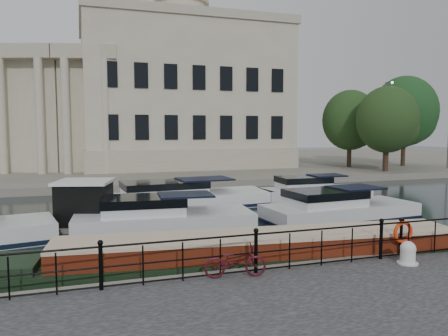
# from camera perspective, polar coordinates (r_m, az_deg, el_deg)

# --- Properties ---
(ground_plane) EXTENTS (160.00, 160.00, 0.00)m
(ground_plane) POSITION_cam_1_polar(r_m,az_deg,el_deg) (14.25, 0.62, -12.86)
(ground_plane) COLOR black
(ground_plane) RESTS_ON ground
(far_bank) EXTENTS (120.00, 42.00, 0.55)m
(far_bank) POSITION_cam_1_polar(r_m,az_deg,el_deg) (52.17, -13.35, 0.44)
(far_bank) COLOR #6B665B
(far_bank) RESTS_ON ground_plane
(railing) EXTENTS (24.14, 0.14, 1.22)m
(railing) POSITION_cam_1_polar(r_m,az_deg,el_deg) (11.88, 4.19, -10.50)
(railing) COLOR black
(railing) RESTS_ON near_quay
(civic_building) EXTENTS (53.55, 31.84, 16.85)m
(civic_building) POSITION_cam_1_polar(r_m,az_deg,el_deg) (47.72, -14.28, 8.13)
(civic_building) COLOR #ADA38C
(civic_building) RESTS_ON far_bank
(lamp_posts) EXTENTS (8.24, 1.55, 8.07)m
(lamp_posts) POSITION_cam_1_polar(r_m,az_deg,el_deg) (45.24, 24.07, 5.18)
(lamp_posts) COLOR #59595B
(lamp_posts) RESTS_ON far_bank
(bicycle) EXTENTS (1.70, 0.84, 0.86)m
(bicycle) POSITION_cam_1_polar(r_m,az_deg,el_deg) (11.58, 1.48, -12.07)
(bicycle) COLOR #440C16
(bicycle) RESTS_ON near_quay
(mooring_bollard) EXTENTS (0.58, 0.58, 0.66)m
(mooring_bollard) POSITION_cam_1_polar(r_m,az_deg,el_deg) (13.75, 22.88, -10.21)
(mooring_bollard) COLOR silver
(mooring_bollard) RESTS_ON near_quay
(life_ring_post) EXTENTS (0.69, 0.19, 1.13)m
(life_ring_post) POSITION_cam_1_polar(r_m,az_deg,el_deg) (14.44, 22.31, -7.84)
(life_ring_post) COLOR black
(life_ring_post) RESTS_ON near_quay
(narrowboat) EXTENTS (15.79, 3.81, 1.57)m
(narrowboat) POSITION_cam_1_polar(r_m,az_deg,el_deg) (13.86, 5.06, -11.82)
(narrowboat) COLOR black
(narrowboat) RESTS_ON ground_plane
(harbour_hut) EXTENTS (3.79, 3.42, 2.20)m
(harbour_hut) POSITION_cam_1_polar(r_m,az_deg,el_deg) (20.62, -17.72, -4.75)
(harbour_hut) COLOR #6B665B
(harbour_hut) RESTS_ON ground_plane
(cabin_cruisers) EXTENTS (27.35, 9.80, 1.99)m
(cabin_cruisers) POSITION_cam_1_polar(r_m,az_deg,el_deg) (21.37, -4.96, -5.77)
(cabin_cruisers) COLOR silver
(cabin_cruisers) RESTS_ON ground_plane
(trees) EXTENTS (12.14, 10.72, 9.35)m
(trees) POSITION_cam_1_polar(r_m,az_deg,el_deg) (46.71, 20.56, 6.15)
(trees) COLOR black
(trees) RESTS_ON far_bank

